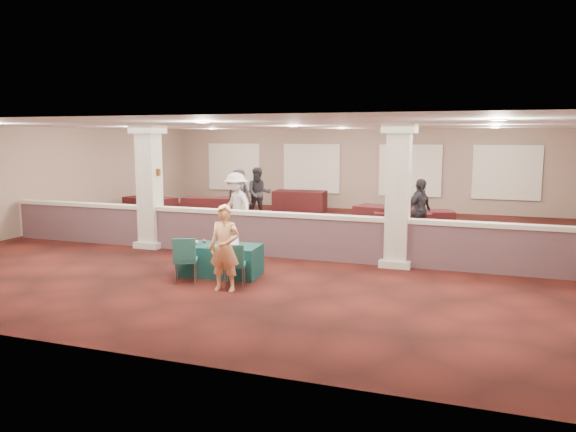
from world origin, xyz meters
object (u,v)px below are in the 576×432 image
(conf_chair_main, at_px, (234,261))
(far_table_back_right, at_px, (425,222))
(far_table_back_left, at_px, (209,207))
(attendee_c, at_px, (419,211))
(far_table_front_center, at_px, (387,219))
(far_table_front_right, at_px, (402,223))
(far_table_back_center, at_px, (300,201))
(attendee_d, at_px, (239,195))
(near_table, at_px, (220,260))
(attendee_b, at_px, (236,205))
(woman, at_px, (225,248))
(conf_chair_side, at_px, (185,256))
(attendee_a, at_px, (259,194))
(far_table_front_left, at_px, (150,208))

(conf_chair_main, relative_size, far_table_back_right, 0.50)
(conf_chair_main, distance_m, far_table_back_left, 9.50)
(far_table_back_right, distance_m, attendee_c, 1.79)
(far_table_front_center, height_order, far_table_front_right, far_table_front_center)
(far_table_back_center, relative_size, attendee_d, 1.11)
(far_table_front_right, height_order, attendee_d, attendee_d)
(near_table, relative_size, attendee_c, 0.96)
(far_table_front_center, distance_m, attendee_c, 1.95)
(attendee_b, bearing_deg, near_table, -39.17)
(far_table_back_left, bearing_deg, woman, -60.53)
(conf_chair_side, xyz_separation_m, attendee_a, (-1.94, 8.46, 0.37))
(attendee_c, bearing_deg, far_table_front_center, 61.95)
(far_table_back_center, distance_m, far_table_back_right, 6.08)
(far_table_back_right, bearing_deg, attendee_a, 172.17)
(near_table, height_order, conf_chair_side, conf_chair_side)
(woman, height_order, attendee_c, attendee_c)
(far_table_back_right, bearing_deg, far_table_front_center, -169.89)
(far_table_back_center, relative_size, attendee_b, 1.06)
(far_table_front_right, bearing_deg, near_table, -114.72)
(conf_chair_main, distance_m, attendee_d, 8.58)
(far_table_front_right, bearing_deg, attendee_a, 165.57)
(conf_chair_side, distance_m, attendee_b, 5.16)
(far_table_back_left, bearing_deg, conf_chair_side, -65.29)
(woman, distance_m, far_table_front_left, 10.22)
(conf_chair_side, height_order, attendee_b, attendee_b)
(far_table_front_center, height_order, far_table_back_right, far_table_front_center)
(conf_chair_side, relative_size, far_table_front_right, 0.56)
(far_table_front_center, xyz_separation_m, far_table_front_right, (0.50, -0.34, -0.05))
(conf_chair_side, relative_size, attendee_c, 0.52)
(far_table_front_center, xyz_separation_m, attendee_c, (1.14, -1.50, 0.50))
(attendee_a, bearing_deg, woman, -97.76)
(conf_chair_side, height_order, woman, woman)
(far_table_front_center, bearing_deg, far_table_back_center, 139.04)
(near_table, xyz_separation_m, far_table_front_left, (-6.10, 6.63, 0.05))
(far_table_front_right, bearing_deg, far_table_back_left, 170.50)
(attendee_a, bearing_deg, far_table_back_right, -34.27)
(far_table_back_left, xyz_separation_m, attendee_c, (7.72, -2.35, 0.52))
(conf_chair_main, height_order, far_table_back_right, conf_chair_main)
(far_table_front_right, xyz_separation_m, attendee_c, (0.64, -1.16, 0.55))
(far_table_front_center, distance_m, far_table_back_center, 5.30)
(near_table, height_order, far_table_front_left, far_table_front_left)
(attendee_a, bearing_deg, near_table, -99.68)
(near_table, relative_size, far_table_front_left, 0.91)
(conf_chair_side, relative_size, far_table_back_center, 0.47)
(attendee_a, relative_size, attendee_b, 0.97)
(far_table_front_right, xyz_separation_m, attendee_d, (-5.74, 0.84, 0.56))
(far_table_back_center, distance_m, attendee_a, 2.62)
(far_table_front_center, xyz_separation_m, far_table_back_center, (-4.00, 3.47, 0.01))
(far_table_back_left, height_order, far_table_back_center, far_table_back_center)
(far_table_front_right, relative_size, attendee_d, 0.93)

